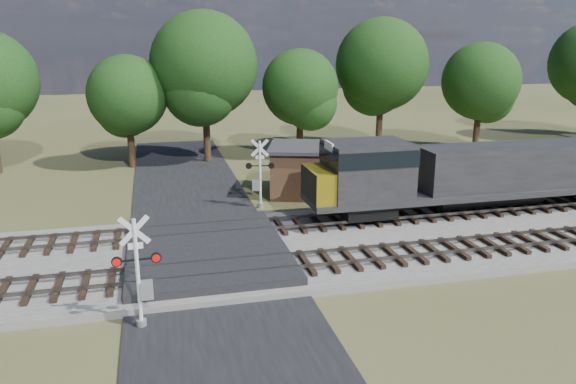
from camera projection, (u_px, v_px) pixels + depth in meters
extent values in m
plane|color=#404323|center=(208.00, 262.00, 25.08)|extent=(160.00, 160.00, 0.00)
cube|color=gray|center=(409.00, 237.00, 27.79)|extent=(140.00, 10.00, 0.30)
cube|color=black|center=(208.00, 261.00, 25.07)|extent=(7.00, 60.00, 0.08)
cube|color=#262628|center=(207.00, 251.00, 25.46)|extent=(7.00, 9.00, 0.62)
cube|color=black|center=(261.00, 267.00, 23.56)|extent=(44.00, 2.60, 0.18)
cube|color=#564F49|center=(442.00, 253.00, 24.67)|extent=(140.00, 0.08, 0.15)
cube|color=#564F49|center=(427.00, 242.00, 26.01)|extent=(140.00, 0.08, 0.15)
cube|color=black|center=(242.00, 229.00, 28.24)|extent=(44.00, 2.60, 0.18)
cube|color=#564F49|center=(395.00, 218.00, 29.35)|extent=(140.00, 0.08, 0.15)
cube|color=#564F49|center=(384.00, 210.00, 30.69)|extent=(140.00, 0.08, 0.15)
cylinder|color=silver|center=(138.00, 275.00, 18.93)|extent=(0.14, 0.14, 3.96)
cylinder|color=gray|center=(142.00, 324.00, 19.43)|extent=(0.36, 0.36, 0.30)
cube|color=silver|center=(134.00, 230.00, 18.51)|extent=(1.04, 0.10, 1.04)
cube|color=silver|center=(134.00, 230.00, 18.51)|extent=(1.04, 0.10, 1.04)
cube|color=silver|center=(136.00, 246.00, 18.65)|extent=(0.50, 0.06, 0.22)
cube|color=black|center=(137.00, 260.00, 18.79)|extent=(1.59, 0.16, 0.06)
cylinder|color=red|center=(117.00, 262.00, 18.60)|extent=(0.36, 0.12, 0.36)
cylinder|color=red|center=(156.00, 258.00, 18.97)|extent=(0.36, 0.12, 0.36)
cube|color=gray|center=(146.00, 290.00, 19.16)|extent=(0.46, 0.32, 0.64)
cylinder|color=silver|center=(260.00, 175.00, 32.42)|extent=(0.14, 0.14, 3.99)
cylinder|color=gray|center=(261.00, 206.00, 32.92)|extent=(0.36, 0.36, 0.30)
cube|color=silver|center=(260.00, 148.00, 31.99)|extent=(1.03, 0.24, 1.04)
cube|color=silver|center=(260.00, 148.00, 31.99)|extent=(1.03, 0.24, 1.04)
cube|color=silver|center=(260.00, 157.00, 32.14)|extent=(0.50, 0.12, 0.22)
cube|color=black|center=(260.00, 166.00, 32.27)|extent=(1.58, 0.36, 0.06)
cylinder|color=red|center=(271.00, 166.00, 32.30)|extent=(0.37, 0.17, 0.36)
cylinder|color=red|center=(249.00, 166.00, 32.24)|extent=(0.37, 0.17, 0.36)
cube|color=gray|center=(256.00, 185.00, 32.57)|extent=(0.50, 0.38, 0.65)
cube|color=#4A3320|center=(306.00, 171.00, 35.61)|extent=(5.24, 5.24, 2.91)
cube|color=#313133|center=(306.00, 147.00, 35.19)|extent=(5.77, 5.77, 0.21)
cylinder|color=black|center=(131.00, 140.00, 42.66)|extent=(0.56, 0.56, 4.24)
sphere|color=#143310|center=(127.00, 95.00, 41.75)|extent=(5.94, 5.94, 5.94)
cylinder|color=black|center=(206.00, 126.00, 44.21)|extent=(0.56, 0.56, 5.86)
sphere|color=#143310|center=(204.00, 65.00, 42.95)|extent=(8.21, 8.21, 8.21)
cylinder|color=black|center=(300.00, 130.00, 46.35)|extent=(0.56, 0.56, 4.41)
sphere|color=#143310|center=(300.00, 87.00, 45.40)|extent=(6.18, 6.18, 6.18)
cylinder|color=black|center=(380.00, 117.00, 49.41)|extent=(0.56, 0.56, 5.68)
sphere|color=#143310|center=(382.00, 64.00, 48.19)|extent=(7.95, 7.95, 7.95)
cylinder|color=black|center=(477.00, 125.00, 48.32)|extent=(0.56, 0.56, 4.66)
sphere|color=#143310|center=(481.00, 81.00, 47.32)|extent=(6.53, 6.53, 6.53)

